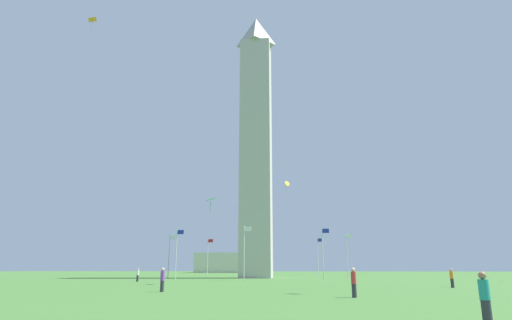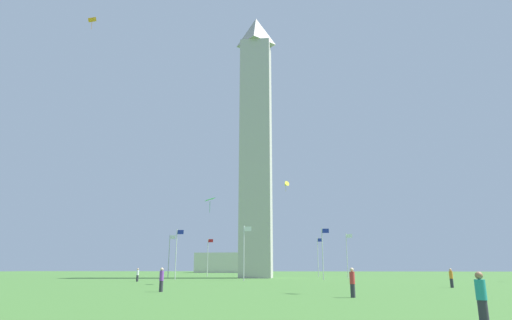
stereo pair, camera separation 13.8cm
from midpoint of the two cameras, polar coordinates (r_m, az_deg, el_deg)
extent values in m
plane|color=#3D6B2D|center=(77.02, 0.05, -15.43)|extent=(260.00, 260.00, 0.00)
cube|color=#B7B2A8|center=(79.68, 0.05, 0.80)|extent=(5.57, 5.57, 44.55)
pyramid|color=#A5A097|center=(89.59, 0.05, 16.65)|extent=(5.57, 5.57, 6.08)
cylinder|color=silver|center=(76.94, 12.07, -12.32)|extent=(0.14, 0.14, 7.55)
cube|color=white|center=(77.15, 12.35, -9.83)|extent=(1.00, 0.03, 0.64)
cylinder|color=silver|center=(87.75, 8.29, -12.66)|extent=(0.14, 0.14, 7.55)
cube|color=#1E2D99|center=(87.90, 8.57, -10.48)|extent=(1.00, 0.03, 0.64)
cylinder|color=silver|center=(92.68, 1.13, -12.86)|extent=(0.14, 0.14, 7.55)
cube|color=red|center=(92.76, 1.46, -10.81)|extent=(1.00, 0.03, 0.64)
cylinder|color=silver|center=(89.82, -6.41, -12.74)|extent=(0.14, 0.14, 7.55)
cube|color=red|center=(89.84, -6.01, -10.63)|extent=(1.00, 0.03, 0.64)
cylinder|color=silver|center=(80.26, -11.46, -12.41)|extent=(0.14, 0.14, 7.55)
cube|color=white|center=(80.25, -10.96, -10.05)|extent=(1.00, 0.03, 0.64)
cylinder|color=silver|center=(68.27, -10.53, -12.20)|extent=(0.14, 0.14, 7.55)
cube|color=#1E2D99|center=(68.30, -9.96, -9.43)|extent=(1.00, 0.03, 0.64)
cylinder|color=silver|center=(61.41, -1.57, -12.24)|extent=(0.14, 0.14, 7.55)
cube|color=white|center=(61.53, -1.03, -9.14)|extent=(1.00, 0.03, 0.64)
cylinder|color=silver|center=(65.52, 8.91, -12.19)|extent=(0.14, 0.14, 7.55)
cube|color=#1E2D99|center=(65.73, 9.29, -9.28)|extent=(1.00, 0.03, 0.64)
cylinder|color=#2D2D38|center=(34.42, -12.40, -16.10)|extent=(0.29, 0.29, 0.80)
cylinder|color=purple|center=(34.39, -12.33, -14.83)|extent=(0.32, 0.32, 0.73)
sphere|color=beige|center=(34.39, -12.28, -14.02)|extent=(0.24, 0.24, 0.24)
cylinder|color=#2D2D38|center=(59.79, -15.45, -14.94)|extent=(0.29, 0.29, 0.80)
cylinder|color=white|center=(59.78, -15.40, -14.25)|extent=(0.32, 0.32, 0.64)
sphere|color=tan|center=(59.78, -15.37, -13.83)|extent=(0.24, 0.24, 0.24)
cylinder|color=#2D2D38|center=(15.80, 28.25, -17.56)|extent=(0.29, 0.29, 0.80)
cylinder|color=teal|center=(15.75, 27.94, -15.00)|extent=(0.32, 0.32, 0.62)
sphere|color=#936B4C|center=(15.74, 27.75, -13.44)|extent=(0.24, 0.24, 0.24)
cylinder|color=#2D2D38|center=(44.14, 24.69, -14.67)|extent=(0.29, 0.29, 0.80)
cylinder|color=orange|center=(44.12, 24.59, -13.72)|extent=(0.32, 0.32, 0.66)
sphere|color=tan|center=(44.12, 24.53, -13.14)|extent=(0.24, 0.24, 0.24)
cylinder|color=#2D2D38|center=(28.00, 12.90, -16.61)|extent=(0.29, 0.29, 0.80)
cylinder|color=red|center=(27.98, 12.81, -15.04)|extent=(0.32, 0.32, 0.74)
sphere|color=beige|center=(27.97, 12.75, -14.04)|extent=(0.24, 0.24, 0.24)
cube|color=green|center=(48.97, -6.06, -5.24)|extent=(1.37, 1.39, 0.36)
cylinder|color=#208035|center=(48.85, -6.08, -6.22)|extent=(0.04, 0.04, 1.27)
cone|color=yellow|center=(68.81, 4.04, -3.26)|extent=(1.27, 1.29, 1.03)
cylinder|color=#A4921C|center=(68.68, 4.05, -3.81)|extent=(0.04, 0.04, 1.01)
cube|color=orange|center=(60.20, -20.89, 17.04)|extent=(1.21, 1.23, 0.34)
cylinder|color=#A75C15|center=(59.82, -20.96, 16.41)|extent=(0.04, 0.04, 1.16)
cube|color=beige|center=(155.38, -4.31, -13.48)|extent=(18.54, 11.14, 6.72)
camera|label=1|loc=(0.07, -89.95, -0.01)|focal=30.07mm
camera|label=2|loc=(0.07, 90.05, 0.01)|focal=30.07mm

